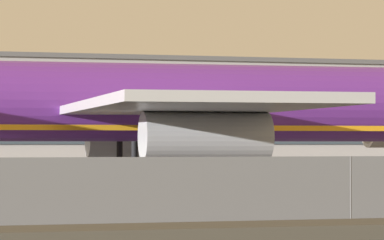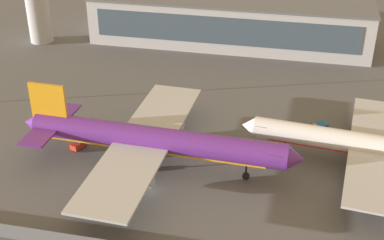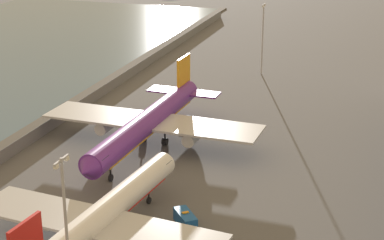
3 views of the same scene
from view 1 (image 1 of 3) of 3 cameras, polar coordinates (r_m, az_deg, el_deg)
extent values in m
plane|color=#565659|center=(58.79, 1.69, -4.30)|extent=(500.00, 500.00, 0.00)
cube|color=slate|center=(43.75, 8.05, -3.60)|extent=(280.00, 0.08, 2.69)
cylinder|color=slate|center=(43.75, 8.05, -3.60)|extent=(0.10, 0.10, 2.69)
cylinder|color=#602889|center=(65.71, -0.55, 0.89)|extent=(46.40, 6.30, 4.55)
cube|color=orange|center=(65.67, -0.55, -0.20)|extent=(39.43, 5.13, 0.82)
cube|color=#B7BABF|center=(76.12, -4.15, 0.18)|extent=(11.01, 22.57, 0.45)
cube|color=#B7BABF|center=(54.36, -0.26, 0.72)|extent=(11.01, 22.57, 0.45)
cylinder|color=#B7BABF|center=(74.60, -2.87, -0.93)|extent=(6.57, 2.75, 2.50)
cylinder|color=#B7BABF|center=(56.39, 0.70, -0.85)|extent=(6.57, 2.75, 2.50)
cylinder|color=black|center=(67.37, -3.70, -2.22)|extent=(0.36, 0.36, 2.66)
cylinder|color=black|center=(67.40, -3.70, -3.36)|extent=(1.50, 1.08, 1.46)
cylinder|color=black|center=(62.67, -2.94, -2.30)|extent=(0.36, 0.36, 2.66)
cylinder|color=black|center=(62.71, -2.94, -3.52)|extent=(1.50, 1.08, 1.46)
cone|color=white|center=(79.98, 8.16, 0.02)|extent=(2.95, 4.01, 3.77)
cube|color=#B2B2B7|center=(129.70, -6.75, 0.12)|extent=(76.01, 20.12, 12.27)
cube|color=#3D4C5B|center=(119.72, -5.98, 0.53)|extent=(69.93, 0.16, 7.36)
cube|color=#5B5E63|center=(130.00, -6.75, 2.94)|extent=(76.61, 20.72, 0.50)
camera|label=2|loc=(67.08, 91.71, 50.18)|focal=50.00mm
camera|label=3|loc=(172.94, 33.62, 14.18)|focal=60.00mm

